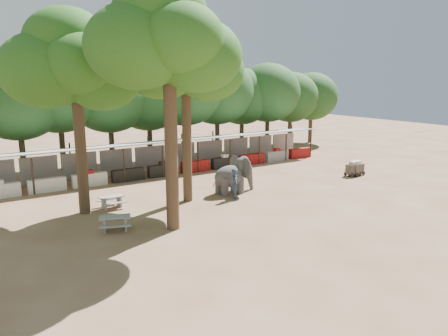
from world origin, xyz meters
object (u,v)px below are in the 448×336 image
yard_tree_left (71,63)px  yard_tree_center (164,39)px  picnic_table_far (111,200)px  cart_back (353,169)px  cart_front (357,168)px  handler (235,184)px  elephant (234,175)px  picnic_table_near (115,221)px  yard_tree_back (182,58)px

yard_tree_left → yard_tree_center: size_ratio=0.92×
picnic_table_far → cart_back: 18.39m
yard_tree_left → yard_tree_center: (3.00, -5.00, 1.01)m
yard_tree_left → cart_front: (20.35, -2.15, -7.64)m
handler → cart_front: 11.54m
elephant → cart_back: bearing=-6.3°
yard_tree_center → picnic_table_near: size_ratio=6.39×
handler → cart_front: size_ratio=1.55×
yard_tree_back → handler: (2.82, -1.38, -7.59)m
yard_tree_back → elephant: 8.19m
yard_tree_center → yard_tree_back: bearing=53.1°
yard_tree_back → handler: size_ratio=5.95×
yard_tree_center → cart_back: (16.99, 2.90, -8.65)m
yard_tree_back → cart_front: (14.35, -1.15, -7.98)m
yard_tree_left → picnic_table_near: bearing=-81.7°
handler → picnic_table_near: handler is taller
cart_front → cart_back: 0.37m
yard_tree_left → picnic_table_far: (1.71, -0.10, -7.74)m
picnic_table_far → cart_back: (18.28, -2.00, 0.10)m
yard_tree_back → cart_front: bearing=-4.6°
yard_tree_left → picnic_table_far: 7.93m
elephant → picnic_table_far: size_ratio=2.07×
cart_front → elephant: bearing=169.6°
picnic_table_far → cart_back: cart_back is taller
cart_front → cart_back: size_ratio=1.06×
yard_tree_back → cart_back: yard_tree_back is taller
handler → cart_back: 11.18m
picnic_table_near → cart_back: bearing=25.5°
picnic_table_far → cart_front: 18.76m
handler → yard_tree_left: bearing=100.8°
picnic_table_far → yard_tree_back: bearing=-15.9°
picnic_table_near → cart_front: 19.86m
yard_tree_center → cart_front: yard_tree_center is taller
yard_tree_center → elephant: (6.59, 3.83, -8.03)m
yard_tree_back → cart_front: size_ratio=9.19×
yard_tree_center → elephant: 11.07m
picnic_table_near → cart_back: (19.41, 1.85, 0.06)m
handler → picnic_table_far: handler is taller
yard_tree_back → picnic_table_far: (-4.29, 0.90, -8.08)m
picnic_table_far → cart_front: bearing=-10.3°
yard_tree_back → picnic_table_near: yard_tree_back is taller
handler → cart_back: handler is taller
cart_back → yard_tree_center: bearing=-169.5°
picnic_table_near → yard_tree_back: bearing=48.6°
yard_tree_left → cart_back: 21.50m
yard_tree_left → yard_tree_center: bearing=-59.0°
handler → cart_back: (11.17, 0.27, -0.40)m
yard_tree_back → cart_back: bearing=-4.5°
elephant → cart_back: 10.45m
yard_tree_center → cart_back: yard_tree_center is taller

